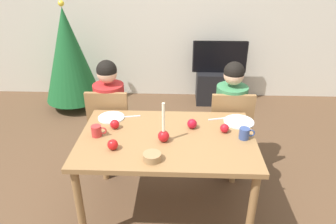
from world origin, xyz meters
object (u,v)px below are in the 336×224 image
at_px(dining_table, 167,146).
at_px(chair_left, 111,124).
at_px(person_left_child, 111,118).
at_px(christmas_tree, 69,55).
at_px(chair_right, 229,126).
at_px(bowl_walnuts, 152,157).
at_px(mug_left, 97,131).
at_px(mug_right, 245,133).
at_px(plate_left, 111,117).
at_px(apple_near_candle, 192,124).
at_px(plate_right, 239,122).
at_px(apple_by_left_plate, 115,124).
at_px(person_right_child, 229,120).
at_px(apple_by_right_mug, 224,128).
at_px(candle_centerpiece, 164,134).
at_px(tv_stand, 217,87).
at_px(apple_far_edge, 113,145).
at_px(tv, 220,57).

xyz_separation_m(dining_table, chair_left, (-0.60, 0.61, -0.15)).
xyz_separation_m(person_left_child, christmas_tree, (-0.86, 1.40, 0.22)).
height_order(chair_right, bowl_walnuts, chair_right).
xyz_separation_m(mug_left, mug_right, (1.17, 0.01, 0.00)).
bearing_deg(plate_left, apple_near_candle, -11.81).
distance_m(dining_table, apple_near_candle, 0.28).
bearing_deg(plate_right, dining_table, -156.71).
distance_m(person_left_child, apple_by_left_plate, 0.59).
xyz_separation_m(dining_table, person_right_child, (0.60, 0.64, -0.10)).
relative_size(chair_left, apple_near_candle, 10.98).
bearing_deg(bowl_walnuts, chair_left, 118.62).
xyz_separation_m(person_right_child, christmas_tree, (-2.06, 1.40, 0.22)).
bearing_deg(apple_near_candle, apple_by_right_mug, -11.98).
distance_m(candle_centerpiece, mug_right, 0.64).
bearing_deg(person_left_child, tv_stand, 52.69).
bearing_deg(person_right_child, plate_left, -162.74).
distance_m(plate_left, apple_by_right_mug, 0.99).
bearing_deg(person_right_child, person_left_child, 180.00).
relative_size(dining_table, christmas_tree, 0.92).
bearing_deg(mug_right, dining_table, -179.95).
bearing_deg(person_right_child, candle_centerpiece, -131.35).
bearing_deg(chair_left, apple_far_edge, -75.92).
relative_size(chair_left, tv, 1.14).
bearing_deg(chair_right, candle_centerpiece, -132.69).
distance_m(candle_centerpiece, apple_far_edge, 0.39).
xyz_separation_m(dining_table, chair_right, (0.60, 0.61, -0.15)).
distance_m(person_left_child, candle_centerpiece, 0.94).
distance_m(plate_left, mug_left, 0.31).
xyz_separation_m(tv_stand, mug_right, (-0.06, -2.30, 0.56)).
bearing_deg(chair_right, plate_right, -87.45).
bearing_deg(tv_stand, apple_by_right_mug, -95.29).
xyz_separation_m(chair_right, tv_stand, (0.07, 1.69, -0.27)).
distance_m(person_right_child, tv_stand, 1.69).
bearing_deg(plate_right, mug_right, -90.21).
bearing_deg(apple_by_left_plate, bowl_walnuts, -51.21).
bearing_deg(dining_table, person_left_child, 132.96).
bearing_deg(plate_right, apple_by_left_plate, -172.12).
xyz_separation_m(person_left_child, plate_right, (1.21, -0.38, 0.19)).
bearing_deg(apple_by_right_mug, mug_right, -32.12).
bearing_deg(tv, mug_right, -91.45).
relative_size(chair_left, apple_far_edge, 11.20).
xyz_separation_m(plate_left, mug_right, (1.12, -0.30, 0.04)).
height_order(person_left_child, candle_centerpiece, person_left_child).
bearing_deg(tv_stand, candle_centerpiece, -106.33).
distance_m(dining_table, tv, 2.40).
relative_size(mug_right, apple_by_right_mug, 1.69).
bearing_deg(chair_left, tv, 53.24).
bearing_deg(tv, apple_by_left_plate, -116.94).
relative_size(person_right_child, tv, 1.48).
bearing_deg(apple_far_edge, mug_left, 131.53).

